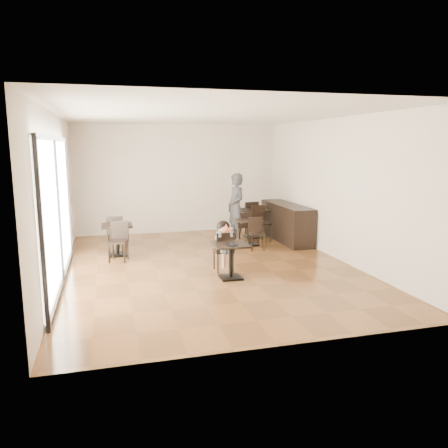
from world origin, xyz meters
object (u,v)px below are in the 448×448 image
object	(u,v)px
adult_patron	(236,207)
chair_back_b	(261,224)
child	(223,246)
chair_back_a	(249,217)
chair_left_b	(118,242)
child_chair	(223,251)
chair_left_a	(117,233)
chair_mid_b	(257,234)
cafe_table_mid	(250,233)
cafe_table_back	(254,223)
chair_mid_a	(243,226)
cafe_table_left	(118,240)
child_table	(231,261)

from	to	relation	value
adult_patron	chair_back_b	distance (m)	0.82
child	chair_back_a	bearing A→B (deg)	64.27
chair_left_b	chair_back_b	bearing A→B (deg)	32.65
adult_patron	child_chair	bearing A→B (deg)	-30.70
chair_back_b	chair_left_a	bearing A→B (deg)	171.40
child_chair	chair_mid_b	xyz separation A→B (m)	(1.28, 1.58, -0.02)
cafe_table_mid	chair_back_b	distance (m)	0.60
adult_patron	chair_back_b	size ratio (longest dim) A/B	1.90
cafe_table_back	chair_mid_a	size ratio (longest dim) A/B	1.00
cafe_table_mid	chair_mid_b	bearing A→B (deg)	-90.00
cafe_table_back	chair_back_a	size ratio (longest dim) A/B	0.83
child_chair	adult_patron	world-z (taller)	adult_patron
child	adult_patron	xyz separation A→B (m)	(1.08, 2.75, 0.40)
chair_mid_b	chair_left_b	size ratio (longest dim) A/B	0.90
chair_mid_a	chair_left_a	world-z (taller)	chair_left_a
cafe_table_mid	cafe_table_left	distance (m)	3.38
child_table	chair_back_a	xyz separation A→B (m)	(1.73, 4.15, 0.14)
child_chair	cafe_table_left	xyz separation A→B (m)	(-2.09, 1.91, -0.05)
child_chair	chair_mid_b	distance (m)	2.03
cafe_table_left	chair_back_a	world-z (taller)	chair_back_a
child	chair_left_b	xyz separation A→B (m)	(-2.09, 1.36, -0.08)
chair_back_a	cafe_table_left	bearing A→B (deg)	14.65
chair_mid_b	chair_left_a	xyz separation A→B (m)	(-3.37, 0.88, 0.04)
cafe_table_mid	chair_left_b	world-z (taller)	chair_left_b
child_chair	cafe_table_left	size ratio (longest dim) A/B	1.13
cafe_table_mid	child_chair	bearing A→B (deg)	-121.09
adult_patron	chair_mid_a	world-z (taller)	adult_patron
child_chair	chair_mid_a	xyz separation A→B (m)	(1.28, 2.68, -0.02)
child_chair	cafe_table_mid	bearing A→B (deg)	-121.09
chair_mid_b	chair_back_a	world-z (taller)	chair_back_a
cafe_table_back	chair_left_a	xyz separation A→B (m)	(-3.80, -0.59, 0.04)
cafe_table_mid	chair_left_a	size ratio (longest dim) A/B	0.75
child_chair	chair_back_b	bearing A→B (deg)	-124.76
cafe_table_back	chair_mid_b	world-z (taller)	cafe_table_back
cafe_table_back	cafe_table_mid	bearing A→B (deg)	-114.71
child_table	chair_mid_b	world-z (taller)	chair_mid_b
chair_mid_a	chair_back_a	distance (m)	1.03
chair_mid_b	chair_back_b	world-z (taller)	chair_back_b
child_chair	chair_back_a	xyz separation A→B (m)	(1.73, 3.60, 0.07)
adult_patron	cafe_table_left	bearing A→B (deg)	-84.37
cafe_table_back	chair_back_b	bearing A→B (deg)	-87.16
cafe_table_mid	chair_left_a	distance (m)	3.39
chair_back_a	child_chair	bearing A→B (deg)	55.10
cafe_table_left	cafe_table_back	world-z (taller)	cafe_table_back
chair_back_b	child_table	bearing A→B (deg)	-128.81
chair_mid_a	chair_back_a	size ratio (longest dim) A/B	0.83
child_table	chair_left_b	distance (m)	2.83
chair_left_b	cafe_table_mid	bearing A→B (deg)	28.89
chair_left_a	chair_back_b	bearing A→B (deg)	-163.36
adult_patron	child	bearing A→B (deg)	-30.70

